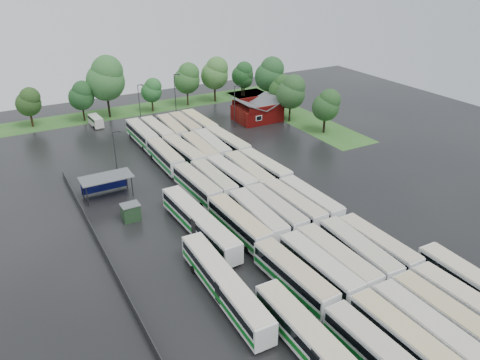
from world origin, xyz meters
TOP-DOWN VIEW (x-y plane):
  - ground at (0.00, 0.00)m, footprint 160.00×160.00m
  - brick_building at (24.00, 42.77)m, footprint 10.07×8.60m
  - wash_shed at (-17.20, 22.02)m, footprint 8.20×4.20m
  - utility_hut at (-16.20, 12.60)m, footprint 2.70×2.20m
  - grass_strip_north at (2.00, 64.80)m, footprint 80.00×10.00m
  - grass_strip_east at (34.00, 42.80)m, footprint 10.00×50.00m
  - west_fence at (-22.20, 8.00)m, footprint 0.10×50.00m
  - bus_r0c0 at (-4.50, -25.90)m, footprint 3.05×12.63m
  - bus_r0c1 at (-1.02, -25.90)m, footprint 2.99×12.84m
  - bus_r0c2 at (2.00, -26.11)m, footprint 2.84×13.08m
  - bus_r0c3 at (5.17, -25.79)m, footprint 2.99×12.89m
  - bus_r0c4 at (8.43, -25.66)m, footprint 3.10×12.83m
  - bus_r1c0 at (-4.59, -12.48)m, footprint 3.25×12.97m
  - bus_r1c1 at (-1.01, -12.57)m, footprint 2.97×12.88m
  - bus_r1c2 at (1.80, -12.43)m, footprint 2.87×13.11m
  - bus_r1c3 at (5.30, -12.44)m, footprint 3.36×13.18m
  - bus_r1c4 at (8.46, -12.51)m, footprint 2.94×12.60m
  - bus_r2c0 at (-4.37, 1.02)m, footprint 3.14×13.09m
  - bus_r2c1 at (-1.21, 1.25)m, footprint 3.20×13.16m
  - bus_r2c2 at (1.94, 1.44)m, footprint 2.79×12.97m
  - bus_r2c3 at (5.19, 1.47)m, footprint 2.97×12.90m
  - bus_r2c4 at (8.27, 1.44)m, footprint 2.96×12.80m
  - bus_r3c0 at (-4.45, 14.79)m, footprint 3.13×12.75m
  - bus_r3c1 at (-1.36, 14.93)m, footprint 2.70×12.50m
  - bus_r3c2 at (1.97, 14.97)m, footprint 3.28×12.92m
  - bus_r3c3 at (5.02, 14.54)m, footprint 3.16×13.30m
  - bus_r3c4 at (8.58, 14.93)m, footprint 3.31×12.85m
  - bus_r4c0 at (-4.59, 28.50)m, footprint 2.83×12.81m
  - bus_r4c1 at (-1.08, 28.14)m, footprint 3.38×13.29m
  - bus_r4c2 at (2.19, 28.16)m, footprint 3.31×13.02m
  - bus_r4c3 at (5.06, 28.61)m, footprint 3.37×13.01m
  - bus_r4c4 at (8.45, 28.41)m, footprint 3.30×13.14m
  - bus_r5c0 at (-4.53, 41.83)m, footprint 2.83×13.00m
  - bus_r5c1 at (-1.17, 41.88)m, footprint 2.95×12.83m
  - bus_r5c2 at (2.11, 41.81)m, footprint 3.24×12.78m
  - bus_r5c3 at (5.33, 42.28)m, footprint 2.77×12.51m
  - bus_r5c4 at (8.45, 41.73)m, footprint 2.88×13.17m
  - artic_bus_west_a at (-9.03, -22.92)m, footprint 2.79×19.20m
  - artic_bus_west_b at (-9.10, 3.88)m, footprint 3.49×19.25m
  - artic_bus_west_c at (-12.32, -9.73)m, footprint 3.07×18.88m
  - minibus at (-10.33, 57.26)m, footprint 2.35×5.55m
  - tree_north_0 at (-22.88, 64.00)m, footprint 5.53×5.52m
  - tree_north_1 at (-11.65, 62.31)m, footprint 5.79×5.79m
  - tree_north_2 at (-5.60, 62.22)m, footprint 8.94×8.94m
  - tree_north_3 at (4.99, 61.47)m, footprint 5.09×5.09m
  - tree_north_4 at (14.78, 61.98)m, footprint 6.68×6.68m
  - tree_north_5 at (22.55, 61.58)m, footprint 7.15×7.15m
  - tree_north_6 at (31.47, 62.76)m, footprint 5.72×5.72m
  - tree_east_0 at (32.73, 28.29)m, footprint 5.92×5.91m
  - tree_east_1 at (30.42, 38.30)m, footprint 6.71×6.71m
  - tree_east_2 at (31.76, 44.24)m, footprint 5.85×5.85m
  - tree_east_3 at (33.55, 52.24)m, footprint 7.48×7.48m
  - tree_east_4 at (31.83, 62.26)m, footprint 4.81×4.78m
  - lamp_post_ne at (16.97, 40.83)m, footprint 1.49×0.29m
  - lamp_post_nw at (-14.36, 25.02)m, footprint 1.49×0.29m
  - lamp_post_back_w at (-0.50, 54.53)m, footprint 1.39×0.27m
  - lamp_post_back_e at (8.27, 54.15)m, footprint 1.61×0.31m
  - puddle_0 at (-0.40, -20.19)m, footprint 5.58×5.58m
  - puddle_1 at (6.24, -20.86)m, footprint 3.36×3.36m
  - puddle_2 at (-6.36, 3.83)m, footprint 7.34×7.34m
  - puddle_3 at (3.75, -0.42)m, footprint 3.35×3.35m
  - puddle_4 at (15.57, -20.17)m, footprint 2.72×2.72m

SIDE VIEW (x-z plane):
  - ground at x=0.00m, z-range 0.00..0.00m
  - puddle_0 at x=-0.40m, z-range 0.00..0.01m
  - puddle_1 at x=6.24m, z-range 0.00..0.01m
  - puddle_2 at x=-6.36m, z-range 0.00..0.01m
  - puddle_3 at x=3.75m, z-range 0.00..0.01m
  - puddle_4 at x=15.57m, z-range 0.00..0.01m
  - grass_strip_north at x=2.00m, z-range 0.00..0.01m
  - grass_strip_east at x=34.00m, z-range 0.00..0.01m
  - west_fence at x=-22.20m, z-range 0.00..1.20m
  - minibus at x=-10.33m, z-range 0.13..2.50m
  - utility_hut at x=-16.20m, z-range 0.01..2.63m
  - brick_building at x=24.00m, z-range -0.83..4.56m
  - bus_r3c1 at x=-1.36m, z-range 0.17..3.65m
  - bus_r5c3 at x=5.33m, z-range 0.17..3.65m
  - bus_r1c4 at x=8.46m, z-range 0.17..3.67m
  - bus_r0c0 at x=-4.50m, z-range 0.17..3.67m
  - artic_bus_west_c at x=-12.32m, z-range 0.19..3.68m
  - bus_r3c0 at x=-4.45m, z-range 0.18..3.70m
  - bus_r5c2 at x=2.11m, z-range 0.18..3.70m
  - bus_r3c4 at x=8.58m, z-range 0.18..3.72m
  - bus_r2c4 at x=8.27m, z-range 0.18..3.73m
  - bus_r0c4 at x=8.43m, z-range 0.18..3.73m
  - bus_r4c0 at x=-4.59m, z-range 0.18..3.74m
  - bus_r5c1 at x=-1.17m, z-range 0.18..3.74m
  - bus_r0c1 at x=-1.02m, z-range 0.18..3.74m
  - bus_r3c2 at x=1.97m, z-range 0.18..3.75m
  - bus_r1c1 at x=-1.01m, z-range 0.18..3.75m
  - bus_r0c3 at x=5.17m, z-range 0.18..3.75m
  - bus_r2c3 at x=5.19m, z-range 0.18..3.76m
  - bus_r1c0 at x=-4.59m, z-range 0.18..3.76m
  - artic_bus_west_b at x=-9.10m, z-range 0.19..3.75m
  - bus_r4c3 at x=5.06m, z-range 0.18..3.77m
  - artic_bus_west_a at x=-9.03m, z-range 0.19..3.76m
  - bus_r4c2 at x=2.19m, z-range 0.18..3.77m
  - bus_r2c2 at x=1.94m, z-range 0.18..3.79m
  - bus_r5c0 at x=-4.53m, z-range 0.18..3.80m
  - bus_r2c0 at x=-4.37m, z-range 0.18..3.80m
  - bus_r4c4 at x=8.45m, z-range 0.18..3.81m
  - bus_r1c3 at x=5.30m, z-range 0.18..3.82m
  - bus_r0c2 at x=2.00m, z-range 0.18..3.82m
  - bus_r2c1 at x=-1.21m, z-range 0.18..3.82m
  - bus_r1c2 at x=1.80m, z-range 0.18..3.83m
  - bus_r5c4 at x=8.45m, z-range 0.18..3.85m
  - bus_r4c1 at x=-1.08m, z-range 0.18..3.85m
  - bus_r3c3 at x=5.02m, z-range 0.18..3.87m
  - wash_shed at x=-17.20m, z-range 1.20..4.78m
  - tree_east_4 at x=31.83m, z-range 1.13..9.05m
  - lamp_post_back_w at x=-0.50m, z-range 0.73..9.73m
  - tree_north_3 at x=4.99m, z-range 1.21..9.64m
  - lamp_post_ne at x=16.97m, z-range 0.78..10.44m
  - lamp_post_nw at x=-14.36m, z-range 0.78..10.47m
  - tree_north_0 at x=-22.88m, z-range 1.30..10.44m
  - lamp_post_back_e at x=8.27m, z-range 0.84..11.30m
  - tree_north_6 at x=31.47m, z-range 1.36..10.83m
  - tree_north_1 at x=-11.65m, z-range 1.38..10.97m
  - tree_east_2 at x=31.76m, z-range 1.39..11.08m
  - tree_east_0 at x=32.73m, z-range 1.40..11.19m
  - tree_north_4 at x=14.78m, z-range 1.59..12.66m
  - tree_east_1 at x=30.42m, z-range 1.59..12.70m
  - tree_north_5 at x=22.55m, z-range 1.70..13.53m
  - tree_east_3 at x=33.55m, z-range 1.78..14.17m
  - tree_north_2 at x=-5.60m, z-range 2.13..16.94m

